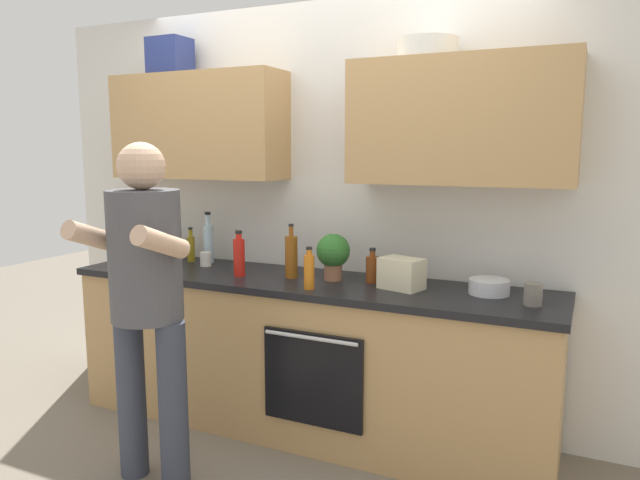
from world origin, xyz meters
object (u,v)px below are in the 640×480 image
person_standing (146,288)px  grocery_bag_rice (402,274)px  bottle_soy (169,254)px  cup_stoneware (533,294)px  grocery_bag_bread (145,248)px  bottle_oil (191,248)px  mixing_bowl (489,287)px  potted_herb (333,253)px  bottle_water (208,242)px  cup_coffee (206,259)px  bottle_syrup (291,256)px  bottle_soda (157,246)px  bottle_hotsauce (239,256)px  bottle_vinegar (372,268)px  bottle_juice (309,271)px

person_standing → grocery_bag_rice: person_standing is taller
bottle_soy → cup_stoneware: 2.09m
bottle_soy → grocery_bag_bread: (-0.24, 0.07, 0.01)m
bottle_oil → mixing_bowl: 1.93m
mixing_bowl → potted_herb: potted_herb is taller
grocery_bag_rice → grocery_bag_bread: 1.66m
bottle_water → bottle_soy: 0.33m
bottle_oil → cup_coffee: bearing=-26.5°
bottle_syrup → bottle_soy: 0.78m
potted_herb → person_standing: bearing=-124.0°
bottle_syrup → cup_coffee: size_ratio=3.51×
grocery_bag_bread → cup_stoneware: bearing=0.6°
person_standing → mixing_bowl: person_standing is taller
mixing_bowl → bottle_oil: bearing=177.6°
bottle_syrup → bottle_soda: size_ratio=1.56×
bottle_hotsauce → mixing_bowl: bearing=6.9°
bottle_soda → bottle_vinegar: bearing=-4.2°
person_standing → potted_herb: person_standing is taller
bottle_water → potted_herb: bottle_water is taller
cup_stoneware → bottle_oil: bearing=174.1°
mixing_bowl → bottle_soy: bearing=-172.9°
bottle_soy → bottle_hotsauce: bearing=7.8°
bottle_soy → cup_coffee: bottle_soy is taller
potted_herb → grocery_bag_rice: 0.42m
person_standing → bottle_juice: size_ratio=7.37×
cup_stoneware → person_standing: bearing=-155.3°
bottle_water → bottle_hotsauce: bottle_water is taller
bottle_oil → grocery_bag_bread: 0.30m
bottle_vinegar → bottle_hotsauce: size_ratio=0.72×
person_standing → bottle_soda: size_ratio=8.33×
mixing_bowl → grocery_bag_rice: 0.45m
bottle_soda → bottle_soy: bearing=-42.2°
bottle_soda → mixing_bowl: (2.24, -0.12, -0.04)m
bottle_water → cup_coffee: (0.05, -0.10, -0.09)m
bottle_soda → bottle_soy: (0.39, -0.35, 0.03)m
bottle_vinegar → potted_herb: bearing=-171.2°
grocery_bag_bread → grocery_bag_rice: bearing=3.0°
person_standing → bottle_soda: bearing=128.1°
person_standing → bottle_juice: bearing=47.8°
cup_stoneware → grocery_bag_rice: size_ratio=0.50×
bottle_syrup → bottle_vinegar: bearing=10.2°
bottle_water → mixing_bowl: (1.80, -0.09, -0.10)m
grocery_bag_rice → bottle_vinegar: bearing=157.7°
mixing_bowl → potted_herb: (-0.86, -0.04, 0.12)m
bottle_soda → person_standing: bearing=-51.9°
bottle_syrup → bottle_hotsauce: size_ratio=1.17×
cup_coffee → potted_herb: 0.90m
bottle_soy → person_standing: bearing=-58.3°
bottle_vinegar → bottle_juice: size_ratio=0.86×
bottle_hotsauce → grocery_bag_rice: (0.95, 0.09, -0.04)m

